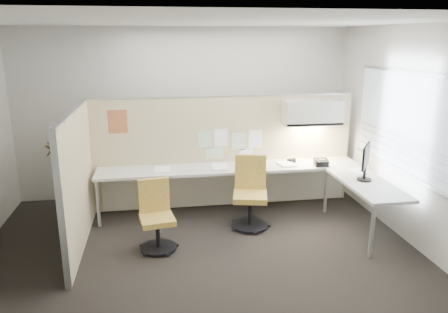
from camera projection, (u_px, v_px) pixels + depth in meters
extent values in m
cube|color=black|center=(201.00, 253.00, 5.51)|extent=(5.50, 4.50, 0.01)
cube|color=white|center=(197.00, 20.00, 4.77)|extent=(5.50, 4.50, 0.01)
cube|color=beige|center=(185.00, 113.00, 7.28)|extent=(5.50, 0.02, 2.80)
cube|color=beige|center=(234.00, 222.00, 3.00)|extent=(5.50, 0.02, 2.80)
cube|color=beige|center=(414.00, 137.00, 5.56)|extent=(0.02, 4.50, 2.80)
cube|color=#A6B3C0|center=(413.00, 125.00, 5.52)|extent=(0.01, 2.80, 1.30)
cube|color=#C1B286|center=(224.00, 152.00, 6.89)|extent=(4.10, 0.06, 1.75)
cube|color=#C1B286|center=(78.00, 181.00, 5.53)|extent=(0.06, 2.20, 1.75)
cube|color=beige|center=(230.00, 168.00, 6.62)|extent=(4.00, 0.60, 0.04)
cube|color=beige|center=(367.00, 184.00, 5.90)|extent=(0.60, 1.47, 0.04)
cube|color=beige|center=(227.00, 185.00, 6.98)|extent=(3.90, 0.02, 0.64)
cylinder|color=#A5A8AA|center=(98.00, 204.00, 6.18)|extent=(0.05, 0.05, 0.69)
cylinder|color=#A5A8AA|center=(372.00, 232.00, 5.31)|extent=(0.05, 0.05, 0.69)
cylinder|color=#A5A8AA|center=(326.00, 191.00, 6.71)|extent=(0.05, 0.05, 0.69)
cube|color=beige|center=(312.00, 112.00, 6.73)|extent=(0.90, 0.36, 0.38)
cube|color=#FFEABF|center=(311.00, 126.00, 6.78)|extent=(0.60, 0.06, 0.02)
cube|color=#8CBF8C|center=(205.00, 140.00, 6.75)|extent=(0.21, 0.00, 0.28)
cube|color=white|center=(221.00, 138.00, 6.78)|extent=(0.21, 0.00, 0.28)
cube|color=#8CBF8C|center=(239.00, 141.00, 6.84)|extent=(0.21, 0.00, 0.28)
cube|color=white|center=(255.00, 139.00, 6.88)|extent=(0.21, 0.00, 0.28)
cube|color=#8CBF8C|center=(215.00, 153.00, 6.83)|extent=(0.28, 0.00, 0.18)
cube|color=white|center=(246.00, 153.00, 6.91)|extent=(0.21, 0.00, 0.14)
cube|color=orange|center=(118.00, 122.00, 6.47)|extent=(0.28, 0.00, 0.35)
cylinder|color=black|center=(159.00, 247.00, 5.59)|extent=(0.47, 0.47, 0.03)
cylinder|color=black|center=(158.00, 235.00, 5.54)|extent=(0.05, 0.05, 0.36)
cube|color=#F1D359|center=(157.00, 220.00, 5.49)|extent=(0.47, 0.47, 0.07)
cube|color=#F1D359|center=(154.00, 195.00, 5.60)|extent=(0.40, 0.11, 0.45)
cylinder|color=black|center=(250.00, 225.00, 6.25)|extent=(0.53, 0.53, 0.03)
cylinder|color=black|center=(250.00, 212.00, 6.19)|extent=(0.06, 0.06, 0.41)
cube|color=#F1D359|center=(250.00, 197.00, 6.13)|extent=(0.56, 0.56, 0.08)
cube|color=#F1D359|center=(250.00, 172.00, 6.27)|extent=(0.45, 0.16, 0.51)
cylinder|color=black|center=(364.00, 179.00, 5.99)|extent=(0.20, 0.20, 0.02)
cylinder|color=black|center=(365.00, 173.00, 5.97)|extent=(0.04, 0.04, 0.18)
cube|color=black|center=(366.00, 156.00, 5.90)|extent=(0.30, 0.41, 0.32)
cube|color=black|center=(366.00, 156.00, 5.90)|extent=(0.25, 0.36, 0.28)
cube|color=black|center=(321.00, 163.00, 6.66)|extent=(0.22, 0.21, 0.12)
cylinder|color=black|center=(315.00, 160.00, 6.66)|extent=(0.06, 0.17, 0.04)
cube|color=black|center=(291.00, 160.00, 6.88)|extent=(0.15, 0.08, 0.05)
cube|color=black|center=(292.00, 161.00, 6.83)|extent=(0.11, 0.08, 0.06)
cube|color=silver|center=(58.00, 122.00, 4.53)|extent=(0.14, 0.02, 0.02)
cylinder|color=silver|center=(52.00, 131.00, 4.54)|extent=(0.02, 0.02, 0.14)
cube|color=#AD7F4C|center=(53.00, 143.00, 4.57)|extent=(0.02, 0.42, 0.12)
cube|color=#AD7F4C|center=(51.00, 146.00, 4.61)|extent=(0.02, 0.42, 0.12)
cube|color=#B0B1BB|center=(57.00, 198.00, 4.68)|extent=(0.01, 0.07, 1.05)
cube|color=white|center=(162.00, 170.00, 6.45)|extent=(0.26, 0.32, 0.02)
cube|color=white|center=(220.00, 167.00, 6.52)|extent=(0.25, 0.31, 0.04)
cube|color=white|center=(256.00, 165.00, 6.70)|extent=(0.24, 0.31, 0.02)
cube|color=white|center=(286.00, 164.00, 6.71)|extent=(0.26, 0.32, 0.03)
cube|color=white|center=(358.00, 171.00, 6.36)|extent=(0.26, 0.32, 0.02)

